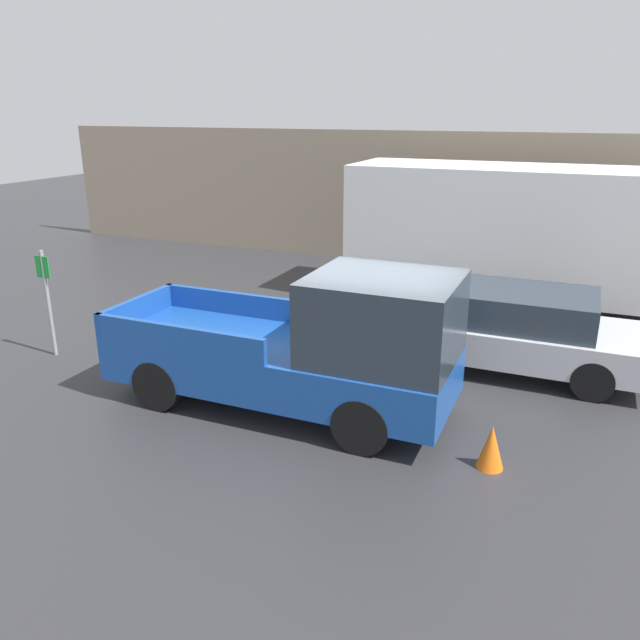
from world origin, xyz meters
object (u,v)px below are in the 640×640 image
(pickup_truck, at_px, (311,348))
(traffic_cone, at_px, (491,447))
(delivery_truck, at_px, (524,234))
(parking_sign, at_px, (48,297))
(car, at_px, (509,328))

(pickup_truck, relative_size, traffic_cone, 8.92)
(pickup_truck, xyz_separation_m, delivery_truck, (2.30, 6.76, 0.68))
(pickup_truck, xyz_separation_m, parking_sign, (-5.36, 0.21, 0.10))
(pickup_truck, distance_m, traffic_cone, 2.92)
(pickup_truck, height_order, delivery_truck, delivery_truck)
(car, height_order, delivery_truck, delivery_truck)
(parking_sign, xyz_separation_m, traffic_cone, (8.13, -0.76, -0.84))
(traffic_cone, bearing_deg, parking_sign, 174.67)
(delivery_truck, distance_m, traffic_cone, 7.46)
(delivery_truck, distance_m, parking_sign, 10.09)
(delivery_truck, height_order, traffic_cone, delivery_truck)
(delivery_truck, bearing_deg, traffic_cone, -86.29)
(car, distance_m, traffic_cone, 3.53)
(car, xyz_separation_m, parking_sign, (-7.87, -2.73, 0.40))
(traffic_cone, bearing_deg, pickup_truck, 168.82)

